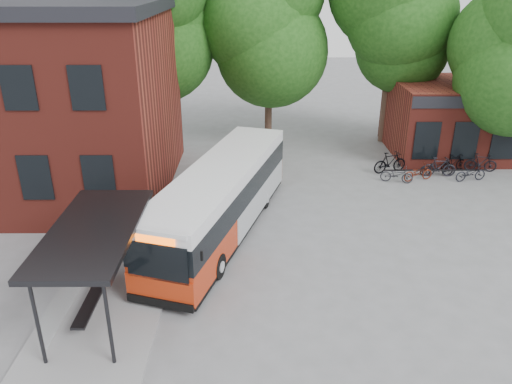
{
  "coord_description": "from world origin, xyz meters",
  "views": [
    {
      "loc": [
        0.07,
        -13.58,
        9.46
      ],
      "look_at": [
        0.16,
        3.5,
        2.0
      ],
      "focal_mm": 35.0,
      "sensor_mm": 36.0,
      "label": 1
    }
  ],
  "objects_px": {
    "bicycle_2": "(418,173)",
    "bicycle_5": "(454,163)",
    "bicycle_4": "(437,167)",
    "bicycle_0": "(397,175)",
    "bicycle_7": "(481,163)",
    "bus_shelter": "(99,270)",
    "bicycle_1": "(390,162)",
    "bicycle_3": "(439,167)",
    "city_bus": "(221,200)",
    "bicycle_6": "(471,173)"
  },
  "relations": [
    {
      "from": "bicycle_3",
      "to": "city_bus",
      "type": "bearing_deg",
      "value": 121.29
    },
    {
      "from": "bus_shelter",
      "to": "bicycle_2",
      "type": "distance_m",
      "value": 16.56
    },
    {
      "from": "bicycle_4",
      "to": "bicycle_7",
      "type": "xyz_separation_m",
      "value": [
        2.5,
        0.61,
        0.03
      ]
    },
    {
      "from": "bicycle_0",
      "to": "bicycle_7",
      "type": "bearing_deg",
      "value": -57.58
    },
    {
      "from": "bicycle_2",
      "to": "bicycle_3",
      "type": "bearing_deg",
      "value": -82.78
    },
    {
      "from": "bicycle_1",
      "to": "bicycle_5",
      "type": "distance_m",
      "value": 3.4
    },
    {
      "from": "bicycle_0",
      "to": "bicycle_5",
      "type": "distance_m",
      "value": 3.72
    },
    {
      "from": "city_bus",
      "to": "bicycle_2",
      "type": "distance_m",
      "value": 10.92
    },
    {
      "from": "bicycle_4",
      "to": "bicycle_5",
      "type": "bearing_deg",
      "value": -61.72
    },
    {
      "from": "bicycle_4",
      "to": "bicycle_5",
      "type": "relative_size",
      "value": 1.13
    },
    {
      "from": "bicycle_0",
      "to": "bicycle_2",
      "type": "xyz_separation_m",
      "value": [
        1.13,
        0.24,
        0.0
      ]
    },
    {
      "from": "bicycle_0",
      "to": "bicycle_7",
      "type": "xyz_separation_m",
      "value": [
        4.77,
        1.48,
        0.08
      ]
    },
    {
      "from": "bus_shelter",
      "to": "bicycle_6",
      "type": "xyz_separation_m",
      "value": [
        15.36,
        10.42,
        -1.03
      ]
    },
    {
      "from": "city_bus",
      "to": "bicycle_4",
      "type": "bearing_deg",
      "value": 46.44
    },
    {
      "from": "bicycle_0",
      "to": "bicycle_4",
      "type": "distance_m",
      "value": 2.43
    },
    {
      "from": "bus_shelter",
      "to": "bicycle_7",
      "type": "distance_m",
      "value": 20.19
    },
    {
      "from": "bicycle_3",
      "to": "bicycle_6",
      "type": "relative_size",
      "value": 1.05
    },
    {
      "from": "bicycle_4",
      "to": "bicycle_7",
      "type": "distance_m",
      "value": 2.57
    },
    {
      "from": "bicycle_5",
      "to": "bicycle_6",
      "type": "distance_m",
      "value": 1.42
    },
    {
      "from": "bus_shelter",
      "to": "bicycle_7",
      "type": "xyz_separation_m",
      "value": [
        16.4,
        11.73,
        -0.96
      ]
    },
    {
      "from": "bicycle_3",
      "to": "bus_shelter",
      "type": "bearing_deg",
      "value": 130.52
    },
    {
      "from": "bicycle_1",
      "to": "bicycle_4",
      "type": "distance_m",
      "value": 2.33
    },
    {
      "from": "bus_shelter",
      "to": "bicycle_4",
      "type": "distance_m",
      "value": 17.83
    },
    {
      "from": "bicycle_4",
      "to": "bicycle_6",
      "type": "height_order",
      "value": "bicycle_4"
    },
    {
      "from": "bus_shelter",
      "to": "bicycle_3",
      "type": "relative_size",
      "value": 4.12
    },
    {
      "from": "bicycle_3",
      "to": "bicycle_2",
      "type": "bearing_deg",
      "value": 116.13
    },
    {
      "from": "bicycle_2",
      "to": "bicycle_4",
      "type": "height_order",
      "value": "bicycle_4"
    },
    {
      "from": "bicycle_3",
      "to": "bicycle_4",
      "type": "height_order",
      "value": "bicycle_3"
    },
    {
      "from": "bicycle_2",
      "to": "bicycle_4",
      "type": "relative_size",
      "value": 0.91
    },
    {
      "from": "bus_shelter",
      "to": "bicycle_1",
      "type": "height_order",
      "value": "bus_shelter"
    },
    {
      "from": "city_bus",
      "to": "bicycle_5",
      "type": "xyz_separation_m",
      "value": [
        11.71,
        6.69,
        -0.93
      ]
    },
    {
      "from": "bicycle_0",
      "to": "bicycle_7",
      "type": "relative_size",
      "value": 0.96
    },
    {
      "from": "bicycle_3",
      "to": "bicycle_5",
      "type": "distance_m",
      "value": 1.29
    },
    {
      "from": "bicycle_1",
      "to": "bicycle_4",
      "type": "height_order",
      "value": "bicycle_1"
    },
    {
      "from": "bicycle_4",
      "to": "bicycle_6",
      "type": "distance_m",
      "value": 1.61
    },
    {
      "from": "bicycle_5",
      "to": "bicycle_6",
      "type": "relative_size",
      "value": 0.96
    },
    {
      "from": "bicycle_1",
      "to": "bicycle_3",
      "type": "xyz_separation_m",
      "value": [
        2.35,
        -0.56,
        -0.05
      ]
    },
    {
      "from": "bicycle_2",
      "to": "bicycle_7",
      "type": "xyz_separation_m",
      "value": [
        3.64,
        1.24,
        0.07
      ]
    },
    {
      "from": "bicycle_5",
      "to": "bicycle_0",
      "type": "bearing_deg",
      "value": 95.22
    },
    {
      "from": "bicycle_7",
      "to": "bicycle_6",
      "type": "bearing_deg",
      "value": 151.15
    },
    {
      "from": "bus_shelter",
      "to": "bicycle_7",
      "type": "relative_size",
      "value": 4.29
    },
    {
      "from": "bus_shelter",
      "to": "bicycle_4",
      "type": "bearing_deg",
      "value": 38.65
    },
    {
      "from": "bicycle_2",
      "to": "bicycle_5",
      "type": "height_order",
      "value": "bicycle_5"
    },
    {
      "from": "bicycle_3",
      "to": "bicycle_1",
      "type": "bearing_deg",
      "value": 78.76
    },
    {
      "from": "bicycle_2",
      "to": "bicycle_7",
      "type": "relative_size",
      "value": 0.97
    },
    {
      "from": "bicycle_0",
      "to": "bicycle_3",
      "type": "distance_m",
      "value": 2.48
    },
    {
      "from": "bus_shelter",
      "to": "bicycle_3",
      "type": "distance_m",
      "value": 17.84
    },
    {
      "from": "bicycle_0",
      "to": "bicycle_4",
      "type": "relative_size",
      "value": 0.9
    },
    {
      "from": "bicycle_0",
      "to": "bicycle_1",
      "type": "relative_size",
      "value": 0.84
    },
    {
      "from": "bus_shelter",
      "to": "bicycle_6",
      "type": "bearing_deg",
      "value": 34.16
    }
  ]
}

